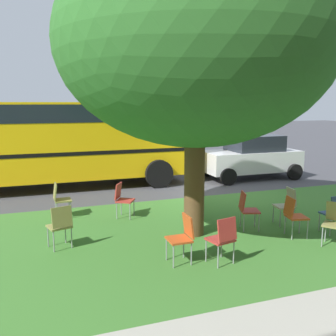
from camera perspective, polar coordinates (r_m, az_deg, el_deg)
ground at (r=12.20m, az=8.06°, el=-3.78°), size 80.00×80.00×0.00m
grass_verge at (r=9.58m, az=16.97°, el=-7.91°), size 48.00×6.00×0.01m
street_tree at (r=8.02m, az=4.28°, el=18.27°), size 5.69×5.69×6.14m
chair_0 at (r=6.85m, az=2.23°, el=-10.11°), size 0.43×0.43×0.88m
chair_2 at (r=8.34m, az=24.05°, el=-7.29°), size 0.59×0.58×0.88m
chair_3 at (r=7.74m, az=-16.04°, el=-8.11°), size 0.52×0.52×0.88m
chair_4 at (r=9.50m, az=-6.94°, el=-4.45°), size 0.57×0.57×0.88m
chair_5 at (r=9.34m, az=17.61°, el=-5.11°), size 0.48×0.48×0.88m
chair_6 at (r=9.04m, az=24.00°, el=-6.00°), size 0.42×0.42×0.88m
chair_7 at (r=8.73m, az=11.88°, el=-5.89°), size 0.53×0.52×0.88m
chair_8 at (r=6.83m, az=8.34°, el=-10.27°), size 0.50×0.50×0.88m
chair_9 at (r=8.53m, az=18.54°, el=-6.58°), size 0.50×0.49×0.88m
chair_10 at (r=9.82m, az=-16.12°, el=-4.31°), size 0.44×0.44×0.88m
parked_car at (r=14.70m, az=12.53°, el=1.73°), size 3.70×1.92×1.65m
school_bus at (r=13.24m, az=-19.96°, el=4.52°), size 10.40×2.80×2.88m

